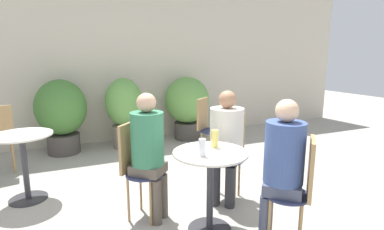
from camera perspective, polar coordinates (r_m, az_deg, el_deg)
storefront_wall at (r=5.66m, az=-13.13°, el=10.39°), size 10.00×0.06×3.00m
cafe_table_near at (r=2.67m, az=3.47°, el=-11.18°), size 0.65×0.65×0.74m
cafe_table_far at (r=3.69m, az=-29.43°, el=-6.49°), size 0.62×0.62×0.74m
bistro_chair_0 at (r=2.58m, az=19.78°, el=-12.27°), size 0.42×0.42×0.93m
bistro_chair_1 at (r=3.34m, az=7.05°, el=-6.26°), size 0.42×0.42×0.93m
bistro_chair_2 at (r=2.94m, az=-10.60°, el=-8.81°), size 0.42×0.42×0.93m
bistro_chair_3 at (r=4.63m, az=-32.72°, el=-3.04°), size 0.37×0.39×0.93m
bistro_chair_4 at (r=4.49m, az=2.82°, el=-1.62°), size 0.41×0.42×0.93m
seated_person_0 at (r=2.51m, az=16.79°, el=-8.32°), size 0.40×0.40×1.23m
seated_person_1 at (r=3.16m, az=6.54°, el=-4.26°), size 0.45×0.45×1.21m
seated_person_2 at (r=2.82m, az=-8.22°, el=-5.81°), size 0.39×0.39×1.23m
beer_glass_0 at (r=2.70m, az=4.36°, el=-4.53°), size 0.07×0.07×0.16m
beer_glass_1 at (r=2.47m, az=1.97°, el=-6.22°), size 0.06×0.06×0.15m
potted_plant_0 at (r=5.18m, az=-23.63°, el=0.53°), size 0.78×0.78×1.19m
potted_plant_1 at (r=5.21m, az=-12.81°, el=1.26°), size 0.62×0.62×1.19m
potted_plant_2 at (r=5.60m, az=-0.96°, el=2.21°), size 0.82×0.82×1.17m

